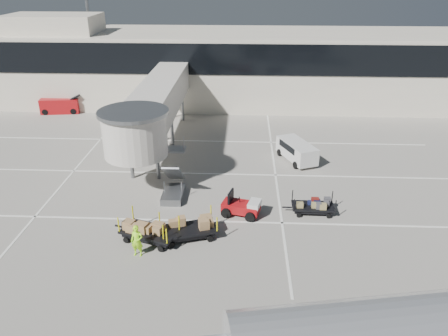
{
  "coord_description": "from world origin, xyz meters",
  "views": [
    {
      "loc": [
        3.47,
        -21.77,
        14.78
      ],
      "look_at": [
        2.13,
        5.81,
        2.0
      ],
      "focal_mm": 35.0,
      "sensor_mm": 36.0,
      "label": 1
    }
  ],
  "objects": [
    {
      "name": "belt_loader",
      "position": [
        -16.85,
        24.0,
        0.81
      ],
      "size": [
        4.58,
        2.25,
        2.13
      ],
      "rotation": [
        0.0,
        0.0,
        0.13
      ],
      "color": "#9B0E12",
      "rests_on": "ground"
    },
    {
      "name": "suitcase_cart",
      "position": [
        7.96,
        3.42,
        0.49
      ],
      "size": [
        3.38,
        1.39,
        1.32
      ],
      "rotation": [
        0.0,
        0.0,
        -0.01
      ],
      "color": "black",
      "rests_on": "ground"
    },
    {
      "name": "lane_markings",
      "position": [
        -0.67,
        9.33,
        0.01
      ],
      "size": [
        40.0,
        30.0,
        0.02
      ],
      "color": "white",
      "rests_on": "ground"
    },
    {
      "name": "ground",
      "position": [
        0.0,
        0.0,
        0.0
      ],
      "size": [
        140.0,
        140.0,
        0.0
      ],
      "primitive_type": "plane",
      "color": "#A59F93",
      "rests_on": "ground"
    },
    {
      "name": "terminal",
      "position": [
        -0.35,
        29.94,
        4.11
      ],
      "size": [
        64.0,
        12.11,
        15.2
      ],
      "color": "beige",
      "rests_on": "ground"
    },
    {
      "name": "minivan",
      "position": [
        7.83,
        12.04,
        0.96
      ],
      "size": [
        3.24,
        4.55,
        1.6
      ],
      "rotation": [
        0.0,
        0.0,
        0.41
      ],
      "color": "silver",
      "rests_on": "ground"
    },
    {
      "name": "box_cart_near",
      "position": [
        0.22,
        0.1,
        0.6
      ],
      "size": [
        4.12,
        2.59,
        1.59
      ],
      "rotation": [
        0.0,
        0.0,
        0.32
      ],
      "color": "black",
      "rests_on": "ground"
    },
    {
      "name": "ground_worker",
      "position": [
        -2.34,
        -1.78,
        0.95
      ],
      "size": [
        0.74,
        0.53,
        1.9
      ],
      "primitive_type": "imported",
      "rotation": [
        0.0,
        0.0,
        -0.11
      ],
      "color": "#9DF519",
      "rests_on": "ground"
    },
    {
      "name": "jet_bridge",
      "position": [
        -3.97,
        12.26,
        4.28
      ],
      "size": [
        5.7,
        20.4,
        6.03
      ],
      "color": "beige",
      "rests_on": "ground"
    },
    {
      "name": "baggage_tug",
      "position": [
        3.43,
        2.91,
        0.58
      ],
      "size": [
        2.67,
        2.1,
        1.61
      ],
      "rotation": [
        0.0,
        0.0,
        -0.27
      ],
      "color": "#9B0E12",
      "rests_on": "ground"
    },
    {
      "name": "box_cart_far",
      "position": [
        -2.11,
        -0.24,
        0.64
      ],
      "size": [
        4.14,
        2.67,
        1.6
      ],
      "rotation": [
        0.0,
        0.0,
        -0.34
      ],
      "color": "black",
      "rests_on": "ground"
    }
  ]
}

